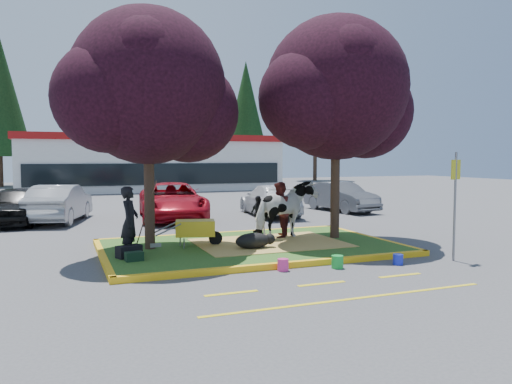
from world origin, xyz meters
name	(u,v)px	position (x,y,z in m)	size (l,w,h in m)	color
ground	(250,250)	(0.00, 0.00, 0.00)	(90.00, 90.00, 0.00)	#424244
median_island	(250,247)	(0.00, 0.00, 0.07)	(8.00, 5.00, 0.15)	#265119
curb_near	(289,265)	(0.00, -2.58, 0.07)	(8.30, 0.16, 0.15)	yellow
curb_far	(223,234)	(0.00, 2.58, 0.07)	(8.30, 0.16, 0.15)	yellow
curb_left	(103,257)	(-4.08, 0.00, 0.07)	(0.16, 5.30, 0.15)	yellow
curb_right	(370,238)	(4.08, 0.00, 0.07)	(0.16, 5.30, 0.15)	yellow
straw_bedding	(269,243)	(0.60, 0.00, 0.15)	(4.20, 3.00, 0.01)	tan
tree_purple_left	(149,94)	(-2.78, 0.38, 4.36)	(5.06, 4.20, 6.51)	black
tree_purple_right	(337,95)	(2.92, 0.18, 4.56)	(5.30, 4.40, 6.82)	black
fire_lane_stripe_a	(231,293)	(-2.00, -4.20, 0.00)	(1.10, 0.12, 0.01)	yellow
fire_lane_stripe_b	(322,284)	(0.00, -4.20, 0.00)	(1.10, 0.12, 0.01)	yellow
fire_lane_stripe_c	(400,275)	(2.00, -4.20, 0.00)	(1.10, 0.12, 0.01)	yellow
fire_lane_long	(353,299)	(0.00, -5.40, 0.00)	(6.00, 0.10, 0.01)	yellow
retail_building	(152,162)	(2.00, 27.98, 2.25)	(20.40, 8.40, 4.40)	silver
treeline	(126,106)	(1.23, 37.61, 7.73)	(46.58, 7.80, 14.63)	black
cow	(286,210)	(1.37, 0.55, 1.04)	(0.96, 2.12, 1.79)	white
calf	(253,241)	(-0.17, -0.64, 0.37)	(1.00, 0.57, 0.43)	black
handler	(130,221)	(-3.43, -0.39, 1.03)	(0.65, 0.42, 1.77)	black
visitor_a	(279,210)	(1.29, 0.84, 1.02)	(0.84, 0.66, 1.74)	#451513
visitor_b	(258,214)	(1.05, 2.03, 0.77)	(0.72, 0.30, 1.23)	black
wheelbarrow	(196,228)	(-1.54, 0.29, 0.66)	(1.95, 0.89, 0.73)	black
gear_bag_dark	(129,251)	(-3.50, -0.63, 0.30)	(0.60, 0.33, 0.30)	black
gear_bag_green	(134,256)	(-3.44, -1.11, 0.26)	(0.42, 0.26, 0.22)	black
sign_post	(455,193)	(4.30, -3.37, 1.74)	(0.38, 0.14, 2.79)	slate
bucket_green	(337,262)	(1.08, -3.03, 0.15)	(0.29, 0.29, 0.31)	green
bucket_pink	(283,265)	(-0.25, -2.80, 0.14)	(0.27, 0.27, 0.28)	#E63388
bucket_blue	(398,259)	(2.68, -3.24, 0.13)	(0.25, 0.25, 0.26)	#1A29D3
car_black	(15,205)	(-6.73, 8.49, 0.75)	(1.78, 4.42, 1.51)	black
car_silver	(60,203)	(-5.09, 8.58, 0.77)	(1.63, 4.67, 1.54)	gray
car_red	(172,201)	(-0.62, 7.71, 0.79)	(2.61, 5.67, 1.57)	#A10D1A
car_white	(270,200)	(3.87, 7.58, 0.70)	(1.97, 4.85, 1.41)	silver
car_grey	(341,197)	(7.80, 7.93, 0.72)	(1.52, 4.35, 1.43)	#515358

